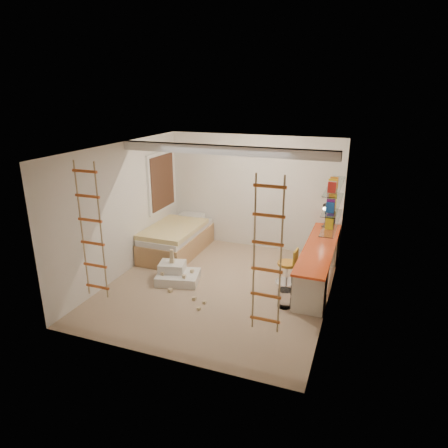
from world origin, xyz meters
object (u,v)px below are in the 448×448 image
at_px(desk, 318,262).
at_px(play_platform, 177,274).
at_px(bed, 177,239).
at_px(swivel_chair, 288,271).

xyz_separation_m(desk, play_platform, (-2.56, -0.93, -0.27)).
bearing_deg(bed, swivel_chair, -13.96).
relative_size(desk, play_platform, 3.06).
relative_size(bed, swivel_chair, 2.79).
bearing_deg(desk, play_platform, -160.06).
xyz_separation_m(desk, swivel_chair, (-0.52, -0.30, -0.14)).
distance_m(desk, play_platform, 2.74).
bearing_deg(bed, desk, -6.49).
bearing_deg(desk, bed, 173.51).
bearing_deg(desk, swivel_chair, -149.75).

